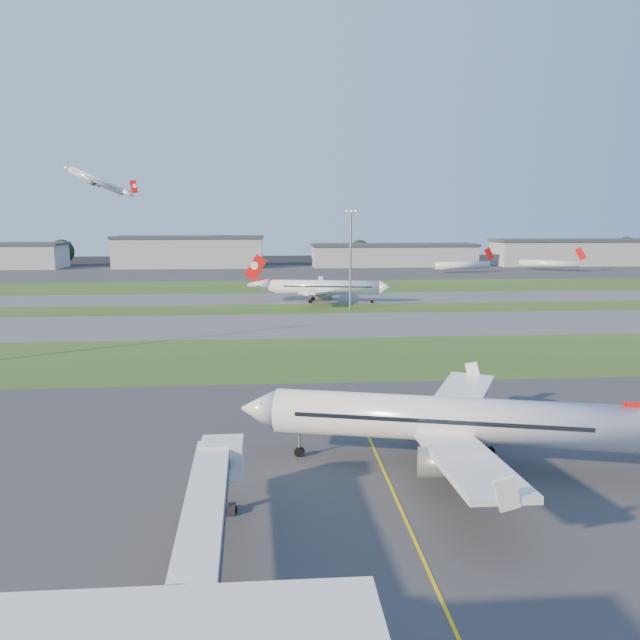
{
  "coord_description": "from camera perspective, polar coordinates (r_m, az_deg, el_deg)",
  "views": [
    {
      "loc": [
        -5.23,
        -51.85,
        23.46
      ],
      "look_at": [
        2.53,
        48.79,
        7.0
      ],
      "focal_mm": 35.0,
      "sensor_mm": 36.0,
      "label": 1
    }
  ],
  "objects": [
    {
      "name": "hangar_east",
      "position": [
        313.21,
        6.72,
        5.94
      ],
      "size": [
        81.6,
        23.0,
        11.2
      ],
      "color": "#9EA1A5",
      "rests_on": "ground"
    },
    {
      "name": "apron_far",
      "position": [
        277.89,
        -3.32,
        4.41
      ],
      "size": [
        400.0,
        80.0,
        0.01
      ],
      "primitive_type": "cube",
      "color": "#333335",
      "rests_on": "ground"
    },
    {
      "name": "tree_mid_east",
      "position": [
        324.45,
        3.63,
        6.3
      ],
      "size": [
        11.55,
        11.55,
        12.6
      ],
      "color": "black",
      "rests_on": "ground"
    },
    {
      "name": "tree_west",
      "position": [
        338.86,
        -22.53,
        5.8
      ],
      "size": [
        12.1,
        12.1,
        13.2
      ],
      "color": "black",
      "rests_on": "ground"
    },
    {
      "name": "yellow_line",
      "position": [
        57.82,
        6.38,
        -14.74
      ],
      "size": [
        0.25,
        60.0,
        0.02
      ],
      "primitive_type": "cube",
      "color": "gold",
      "rests_on": "ground"
    },
    {
      "name": "apron_near",
      "position": [
        57.15,
        1.27,
        -14.97
      ],
      "size": [
        300.0,
        70.0,
        0.01
      ],
      "primitive_type": "cube",
      "color": "#333335",
      "rests_on": "ground"
    },
    {
      "name": "airliner_taxiing",
      "position": [
        176.07,
        0.28,
        2.99
      ],
      "size": [
        38.27,
        32.17,
        12.04
      ],
      "rotation": [
        0.0,
        0.0,
        2.95
      ],
      "color": "white",
      "rests_on": "ground"
    },
    {
      "name": "tree_east",
      "position": [
        341.2,
        16.32,
        5.99
      ],
      "size": [
        10.45,
        10.45,
        11.4
      ],
      "color": "black",
      "rests_on": "ground"
    },
    {
      "name": "jet_bridge",
      "position": [
        41.71,
        -10.77,
        -18.71
      ],
      "size": [
        4.2,
        26.9,
        6.2
      ],
      "color": "silver",
      "rests_on": "ground"
    },
    {
      "name": "taxiway_a",
      "position": [
        138.94,
        -2.19,
        -0.46
      ],
      "size": [
        300.0,
        32.0,
        0.01
      ],
      "primitive_type": "cube",
      "color": "#515154",
      "rests_on": "ground"
    },
    {
      "name": "hangar_far_east",
      "position": [
        346.57,
        23.26,
        5.73
      ],
      "size": [
        96.9,
        23.0,
        13.2
      ],
      "color": "#9EA1A5",
      "rests_on": "ground"
    },
    {
      "name": "light_mast_centre",
      "position": [
        161.35,
        2.82,
        6.18
      ],
      "size": [
        3.2,
        0.7,
        25.8
      ],
      "color": "gray",
      "rests_on": "ground"
    },
    {
      "name": "grass_strip_c",
      "position": [
        218.17,
        -3.01,
        3.08
      ],
      "size": [
        300.0,
        40.0,
        0.01
      ],
      "primitive_type": "cube",
      "color": "#2B4E1A",
      "rests_on": "ground"
    },
    {
      "name": "mini_jet_near",
      "position": [
        280.96,
        12.94,
        4.91
      ],
      "size": [
        28.3,
        8.7,
        9.48
      ],
      "rotation": [
        0.0,
        0.0,
        0.22
      ],
      "color": "white",
      "rests_on": "ground"
    },
    {
      "name": "airliner_parked",
      "position": [
        60.9,
        12.23,
        -9.01
      ],
      "size": [
        41.14,
        34.49,
        13.08
      ],
      "rotation": [
        0.0,
        0.0,
        -0.25
      ],
      "color": "white",
      "rests_on": "ground"
    },
    {
      "name": "tree_mid_west",
      "position": [
        318.68,
        -7.1,
        6.02
      ],
      "size": [
        9.9,
        9.9,
        10.8
      ],
      "color": "black",
      "rests_on": "ground"
    },
    {
      "name": "grass_strip_a",
      "position": [
        106.59,
        -1.49,
        -3.45
      ],
      "size": [
        300.0,
        34.0,
        0.01
      ],
      "primitive_type": "cube",
      "color": "#2B4E1A",
      "rests_on": "ground"
    },
    {
      "name": "ground",
      "position": [
        57.15,
        1.27,
        -14.98
      ],
      "size": [
        700.0,
        700.0,
        0.0
      ],
      "primitive_type": "plane",
      "color": "black",
      "rests_on": "ground"
    },
    {
      "name": "airliner_departing",
      "position": [
        290.34,
        -19.7,
        11.87
      ],
      "size": [
        29.8,
        25.28,
        9.3
      ],
      "rotation": [
        0.0,
        0.0,
        0.02
      ],
      "color": "white"
    },
    {
      "name": "hangar_west",
      "position": [
        309.82,
        -11.85,
        6.14
      ],
      "size": [
        71.4,
        23.0,
        15.2
      ],
      "color": "#9EA1A5",
      "rests_on": "ground"
    },
    {
      "name": "taxiway_b",
      "position": [
        185.41,
        -2.76,
        1.98
      ],
      "size": [
        300.0,
        26.0,
        0.01
      ],
      "primitive_type": "cube",
      "color": "#515154",
      "rests_on": "ground"
    },
    {
      "name": "tree_far_east",
      "position": [
        375.06,
        26.22,
        5.87
      ],
      "size": [
        12.65,
        12.65,
        13.8
      ],
      "color": "black",
      "rests_on": "ground"
    },
    {
      "name": "mini_jet_far",
      "position": [
        302.6,
        20.25,
        4.87
      ],
      "size": [
        25.28,
        16.44,
        9.48
      ],
      "rotation": [
        0.0,
        0.0,
        -0.55
      ],
      "color": "white",
      "rests_on": "ground"
    },
    {
      "name": "grass_strip_b",
      "position": [
        163.62,
        -2.53,
        1.01
      ],
      "size": [
        300.0,
        18.0,
        0.01
      ],
      "primitive_type": "cube",
      "color": "#2B4E1A",
      "rests_on": "ground"
    }
  ]
}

